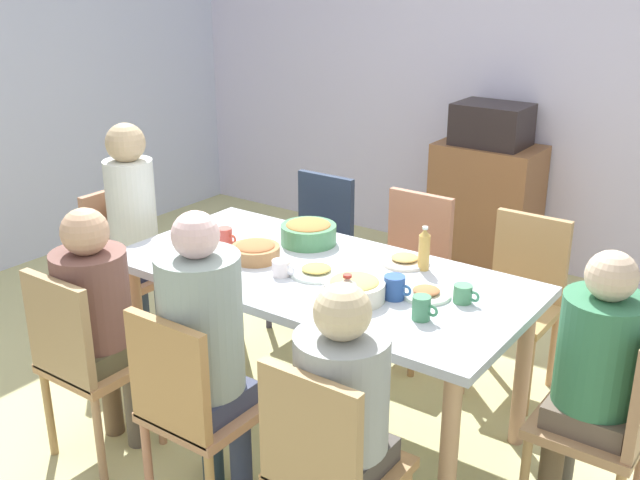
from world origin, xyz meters
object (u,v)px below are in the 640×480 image
person_7 (595,367)px  microwave (492,124)px  chair_3 (127,259)px  cup_3 (282,268)px  chair_5 (409,266)px  plate_0 (405,260)px  person_2 (343,406)px  chair_4 (191,404)px  chair_7 (614,417)px  plate_2 (426,293)px  bowl_0 (255,251)px  cup_1 (422,308)px  bottle_1 (347,300)px  side_cabinet (485,208)px  bowl_1 (354,289)px  chair_1 (316,242)px  person_3 (134,221)px  chair_6 (520,294)px  person_0 (96,309)px  cup_2 (463,294)px  bowl_2 (308,232)px  dining_table (320,288)px  bottle_0 (424,250)px  chair_2 (327,465)px  plate_1 (316,271)px  cup_0 (225,237)px  chair_0 (83,356)px  cup_5 (395,287)px

person_7 → microwave: size_ratio=2.40×
chair_3 → cup_3: chair_3 is taller
chair_5 → plate_0: bearing=-63.9°
person_2 → person_7: bearing=51.2°
chair_4 → plate_0: size_ratio=3.94×
chair_7 → plate_2: chair_7 is taller
bowl_0 → cup_1: bearing=-6.3°
bottle_1 → chair_7: bearing=20.1°
chair_4 → side_cabinet: 3.05m
bowl_1 → chair_1: bearing=132.6°
person_3 → chair_6: bearing=24.2°
person_0 → person_7: 2.02m
bowl_0 → cup_2: 1.01m
person_2 → bowl_2: size_ratio=4.15×
dining_table → microwave: size_ratio=3.96×
bowl_2 → microwave: microwave is taller
chair_4 → chair_6: same height
bowl_2 → bottle_0: 0.62m
chair_1 → microwave: 1.54m
microwave → bowl_0: bearing=-94.3°
person_2 → plate_2: person_2 is taller
bowl_0 → side_cabinet: 2.30m
chair_5 → cup_2: 1.06m
chair_4 → chair_2: bearing=0.0°
person_0 → plate_1: bearing=48.3°
person_0 → bottle_1: bearing=21.8°
cup_2 → cup_3: cup_2 is taller
bowl_0 → cup_0: cup_0 is taller
plate_2 → person_7: bearing=-3.1°
chair_7 → bowl_2: 1.63m
chair_5 → bowl_0: bearing=-110.0°
person_2 → plate_0: person_2 is taller
chair_1 → bowl_2: bearing=-57.1°
cup_0 → chair_4: bearing=-55.9°
person_0 → bowl_1: (0.92, 0.59, 0.12)m
dining_table → chair_0: (-0.63, -0.84, -0.17)m
person_3 → person_2: bearing=-21.9°
dining_table → chair_5: bearing=90.0°
cup_0 → bottle_0: (0.93, 0.30, 0.05)m
chair_1 → chair_7: same height
dining_table → cup_1: 0.64m
chair_0 → bowl_2: 1.20m
person_3 → chair_6: (1.87, 0.84, -0.25)m
plate_0 → person_2: bearing=-70.7°
cup_5 → person_0: bearing=-146.6°
dining_table → cup_1: (0.61, -0.16, 0.13)m
chair_2 → chair_4: 0.63m
chair_0 → bottle_0: 1.55m
chair_4 → person_7: size_ratio=0.78×
dining_table → chair_2: 1.07m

